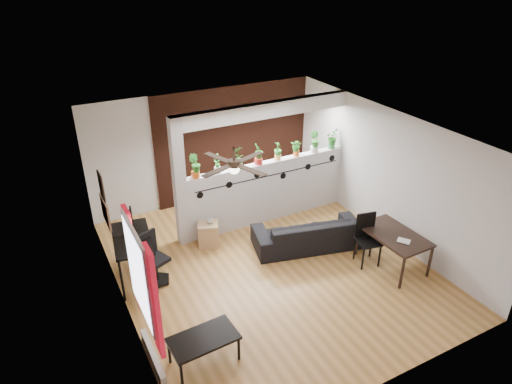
{
  "coord_description": "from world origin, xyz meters",
  "views": [
    {
      "loc": [
        -3.41,
        -5.96,
        5.1
      ],
      "look_at": [
        0.04,
        0.6,
        1.25
      ],
      "focal_mm": 32.0,
      "sensor_mm": 36.0,
      "label": 1
    }
  ],
  "objects_px": {
    "potted_plant_1": "(217,163)",
    "potted_plant_5": "(297,147)",
    "sofa": "(308,233)",
    "potted_plant_2": "(238,157)",
    "dining_table": "(394,237)",
    "potted_plant_0": "(195,165)",
    "potted_plant_6": "(315,141)",
    "office_chair": "(153,261)",
    "cube_shelf": "(208,234)",
    "cup": "(210,221)",
    "coffee_table": "(203,340)",
    "potted_plant_3": "(258,153)",
    "ceiling_fan": "(234,165)",
    "potted_plant_4": "(278,151)",
    "computer_desk": "(132,241)",
    "folding_chair": "(367,234)",
    "potted_plant_7": "(332,139)"
  },
  "relations": [
    {
      "from": "cup",
      "to": "dining_table",
      "type": "bearing_deg",
      "value": -39.33
    },
    {
      "from": "potted_plant_3",
      "to": "ceiling_fan",
      "type": "bearing_deg",
      "value": -127.36
    },
    {
      "from": "potted_plant_2",
      "to": "potted_plant_5",
      "type": "bearing_deg",
      "value": 0.0
    },
    {
      "from": "folding_chair",
      "to": "potted_plant_0",
      "type": "bearing_deg",
      "value": 138.16
    },
    {
      "from": "potted_plant_3",
      "to": "office_chair",
      "type": "xyz_separation_m",
      "value": [
        -2.56,
        -0.95,
        -1.18
      ]
    },
    {
      "from": "potted_plant_1",
      "to": "potted_plant_5",
      "type": "distance_m",
      "value": 1.81
    },
    {
      "from": "sofa",
      "to": "potted_plant_5",
      "type": "bearing_deg",
      "value": -97.27
    },
    {
      "from": "cup",
      "to": "potted_plant_6",
      "type": "bearing_deg",
      "value": 7.45
    },
    {
      "from": "ceiling_fan",
      "to": "dining_table",
      "type": "distance_m",
      "value": 3.36
    },
    {
      "from": "cup",
      "to": "coffee_table",
      "type": "relative_size",
      "value": 0.13
    },
    {
      "from": "potted_plant_0",
      "to": "potted_plant_2",
      "type": "relative_size",
      "value": 0.98
    },
    {
      "from": "cube_shelf",
      "to": "potted_plant_3",
      "type": "bearing_deg",
      "value": 36.79
    },
    {
      "from": "potted_plant_4",
      "to": "potted_plant_6",
      "type": "xyz_separation_m",
      "value": [
        0.9,
        -0.0,
        0.04
      ]
    },
    {
      "from": "potted_plant_3",
      "to": "cube_shelf",
      "type": "xyz_separation_m",
      "value": [
        -1.29,
        -0.34,
        -1.35
      ]
    },
    {
      "from": "sofa",
      "to": "potted_plant_3",
      "type": "bearing_deg",
      "value": -58.18
    },
    {
      "from": "potted_plant_0",
      "to": "potted_plant_4",
      "type": "distance_m",
      "value": 1.81
    },
    {
      "from": "ceiling_fan",
      "to": "computer_desk",
      "type": "height_order",
      "value": "ceiling_fan"
    },
    {
      "from": "ceiling_fan",
      "to": "cube_shelf",
      "type": "distance_m",
      "value": 2.54
    },
    {
      "from": "potted_plant_4",
      "to": "cube_shelf",
      "type": "xyz_separation_m",
      "value": [
        -1.75,
        -0.34,
        -1.31
      ]
    },
    {
      "from": "potted_plant_3",
      "to": "sofa",
      "type": "bearing_deg",
      "value": -71.95
    },
    {
      "from": "potted_plant_1",
      "to": "potted_plant_6",
      "type": "xyz_separation_m",
      "value": [
        2.26,
        -0.0,
        0.04
      ]
    },
    {
      "from": "potted_plant_3",
      "to": "potted_plant_6",
      "type": "height_order",
      "value": "potted_plant_6"
    },
    {
      "from": "potted_plant_2",
      "to": "office_chair",
      "type": "xyz_separation_m",
      "value": [
        -2.11,
        -0.95,
        -1.19
      ]
    },
    {
      "from": "potted_plant_2",
      "to": "cube_shelf",
      "type": "bearing_deg",
      "value": -158.03
    },
    {
      "from": "potted_plant_5",
      "to": "cube_shelf",
      "type": "relative_size",
      "value": 0.76
    },
    {
      "from": "potted_plant_4",
      "to": "cube_shelf",
      "type": "height_order",
      "value": "potted_plant_4"
    },
    {
      "from": "potted_plant_2",
      "to": "dining_table",
      "type": "distance_m",
      "value": 3.3
    },
    {
      "from": "potted_plant_0",
      "to": "cup",
      "type": "relative_size",
      "value": 3.65
    },
    {
      "from": "sofa",
      "to": "potted_plant_6",
      "type": "bearing_deg",
      "value": -112.73
    },
    {
      "from": "computer_desk",
      "to": "potted_plant_6",
      "type": "bearing_deg",
      "value": 9.81
    },
    {
      "from": "potted_plant_2",
      "to": "cube_shelf",
      "type": "xyz_separation_m",
      "value": [
        -0.84,
        -0.34,
        -1.36
      ]
    },
    {
      "from": "coffee_table",
      "to": "ceiling_fan",
      "type": "bearing_deg",
      "value": 48.19
    },
    {
      "from": "potted_plant_7",
      "to": "office_chair",
      "type": "distance_m",
      "value": 4.62
    },
    {
      "from": "ceiling_fan",
      "to": "potted_plant_7",
      "type": "bearing_deg",
      "value": 29.51
    },
    {
      "from": "coffee_table",
      "to": "sofa",
      "type": "bearing_deg",
      "value": 31.32
    },
    {
      "from": "potted_plant_1",
      "to": "sofa",
      "type": "distance_m",
      "value": 2.22
    },
    {
      "from": "ceiling_fan",
      "to": "folding_chair",
      "type": "distance_m",
      "value": 3.03
    },
    {
      "from": "potted_plant_5",
      "to": "computer_desk",
      "type": "height_order",
      "value": "potted_plant_5"
    },
    {
      "from": "ceiling_fan",
      "to": "office_chair",
      "type": "distance_m",
      "value": 2.4
    },
    {
      "from": "potted_plant_3",
      "to": "dining_table",
      "type": "distance_m",
      "value": 3.06
    },
    {
      "from": "potted_plant_0",
      "to": "potted_plant_3",
      "type": "distance_m",
      "value": 1.35
    },
    {
      "from": "potted_plant_2",
      "to": "dining_table",
      "type": "height_order",
      "value": "potted_plant_2"
    },
    {
      "from": "potted_plant_2",
      "to": "dining_table",
      "type": "xyz_separation_m",
      "value": [
        1.88,
        -2.53,
        -1.0
      ]
    },
    {
      "from": "computer_desk",
      "to": "folding_chair",
      "type": "height_order",
      "value": "folding_chair"
    },
    {
      "from": "folding_chair",
      "to": "coffee_table",
      "type": "relative_size",
      "value": 1.01
    },
    {
      "from": "ceiling_fan",
      "to": "potted_plant_1",
      "type": "distance_m",
      "value": 2.01
    },
    {
      "from": "potted_plant_3",
      "to": "potted_plant_6",
      "type": "bearing_deg",
      "value": -0.0
    },
    {
      "from": "potted_plant_0",
      "to": "dining_table",
      "type": "relative_size",
      "value": 0.37
    },
    {
      "from": "potted_plant_6",
      "to": "coffee_table",
      "type": "xyz_separation_m",
      "value": [
        -3.83,
        -3.03,
        -1.2
      ]
    },
    {
      "from": "potted_plant_3",
      "to": "cube_shelf",
      "type": "distance_m",
      "value": 1.9
    }
  ]
}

